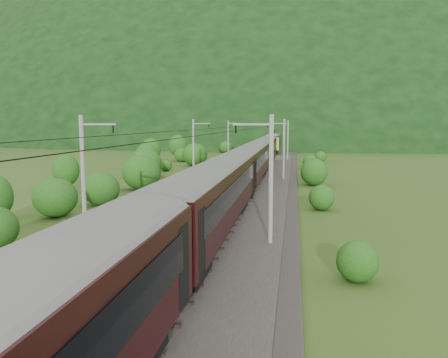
# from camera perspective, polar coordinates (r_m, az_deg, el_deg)

# --- Properties ---
(ground) EXTENTS (600.00, 600.00, 0.00)m
(ground) POSITION_cam_1_polar(r_m,az_deg,el_deg) (28.94, -6.46, -8.31)
(ground) COLOR #365019
(ground) RESTS_ON ground
(railbed) EXTENTS (14.00, 220.00, 0.30)m
(railbed) POSITION_cam_1_polar(r_m,az_deg,el_deg) (38.37, -2.43, -4.14)
(railbed) COLOR #38332D
(railbed) RESTS_ON ground
(track_left) EXTENTS (2.40, 220.00, 0.27)m
(track_left) POSITION_cam_1_polar(r_m,az_deg,el_deg) (38.87, -5.91, -3.70)
(track_left) COLOR brown
(track_left) RESTS_ON railbed
(track_right) EXTENTS (2.40, 220.00, 0.27)m
(track_right) POSITION_cam_1_polar(r_m,az_deg,el_deg) (37.92, 1.13, -3.94)
(track_right) COLOR brown
(track_right) RESTS_ON railbed
(catenary_left) EXTENTS (2.54, 192.28, 8.00)m
(catenary_left) POSITION_cam_1_polar(r_m,az_deg,el_deg) (60.49, -3.95, 4.21)
(catenary_left) COLOR gray
(catenary_left) RESTS_ON railbed
(catenary_right) EXTENTS (2.54, 192.28, 8.00)m
(catenary_right) POSITION_cam_1_polar(r_m,az_deg,el_deg) (58.93, 7.75, 4.08)
(catenary_right) COLOR gray
(catenary_right) RESTS_ON railbed
(overhead_wires) EXTENTS (4.83, 198.00, 0.03)m
(overhead_wires) POSITION_cam_1_polar(r_m,az_deg,el_deg) (37.60, -2.49, 6.29)
(overhead_wires) COLOR black
(overhead_wires) RESTS_ON ground
(mountain_main) EXTENTS (504.00, 360.00, 244.00)m
(mountain_main) POSITION_cam_1_polar(r_m,az_deg,el_deg) (287.03, 7.70, 5.72)
(mountain_main) COLOR black
(mountain_main) RESTS_ON ground
(mountain_ridge) EXTENTS (336.00, 280.00, 132.00)m
(mountain_ridge) POSITION_cam_1_polar(r_m,az_deg,el_deg) (350.93, -12.21, 5.91)
(mountain_ridge) COLOR black
(mountain_ridge) RESTS_ON ground
(train) EXTENTS (3.26, 154.90, 5.69)m
(train) POSITION_cam_1_polar(r_m,az_deg,el_deg) (40.23, 1.71, 1.68)
(train) COLOR black
(train) RESTS_ON ground
(hazard_post_near) EXTENTS (0.18, 0.18, 1.67)m
(hazard_post_near) POSITION_cam_1_polar(r_m,az_deg,el_deg) (59.08, 1.49, 0.87)
(hazard_post_near) COLOR red
(hazard_post_near) RESTS_ON railbed
(hazard_post_far) EXTENTS (0.15, 0.15, 1.42)m
(hazard_post_far) POSITION_cam_1_polar(r_m,az_deg,el_deg) (78.24, 3.67, 2.36)
(hazard_post_far) COLOR red
(hazard_post_far) RESTS_ON railbed
(signal) EXTENTS (0.20, 0.20, 1.85)m
(signal) POSITION_cam_1_polar(r_m,az_deg,el_deg) (86.52, 1.41, 3.10)
(signal) COLOR black
(signal) RESTS_ON railbed
(vegetation_left) EXTENTS (12.50, 147.33, 5.65)m
(vegetation_left) POSITION_cam_1_polar(r_m,az_deg,el_deg) (50.09, -15.26, 0.63)
(vegetation_left) COLOR #225115
(vegetation_left) RESTS_ON ground
(vegetation_right) EXTENTS (5.95, 104.84, 3.05)m
(vegetation_right) POSITION_cam_1_polar(r_m,az_deg,el_deg) (33.67, 13.52, -3.97)
(vegetation_right) COLOR #225115
(vegetation_right) RESTS_ON ground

